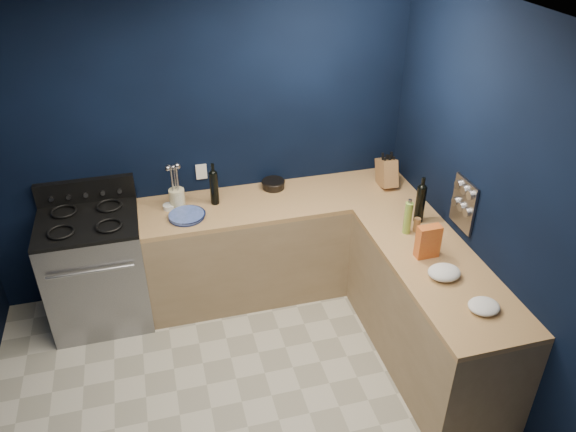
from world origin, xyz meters
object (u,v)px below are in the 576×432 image
object	(u,v)px
gas_range	(98,271)
utensil_crock	(177,198)
knife_block	(387,173)
plate_stack	(187,216)
crouton_bag	(428,242)

from	to	relation	value
gas_range	utensil_crock	xyz separation A→B (m)	(0.70, 0.11, 0.52)
utensil_crock	knife_block	size ratio (longest dim) A/B	0.67
utensil_crock	plate_stack	bearing A→B (deg)	-75.87
gas_range	crouton_bag	distance (m)	2.60
plate_stack	utensil_crock	world-z (taller)	utensil_crock
gas_range	utensil_crock	size ratio (longest dim) A/B	5.90
plate_stack	utensil_crock	distance (m)	0.21
plate_stack	utensil_crock	xyz separation A→B (m)	(-0.05, 0.19, 0.06)
gas_range	utensil_crock	world-z (taller)	utensil_crock
crouton_bag	plate_stack	bearing A→B (deg)	148.08
utensil_crock	crouton_bag	world-z (taller)	crouton_bag
crouton_bag	utensil_crock	bearing A→B (deg)	144.05
gas_range	knife_block	size ratio (longest dim) A/B	3.95
gas_range	plate_stack	distance (m)	0.88
gas_range	crouton_bag	bearing A→B (deg)	-23.88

